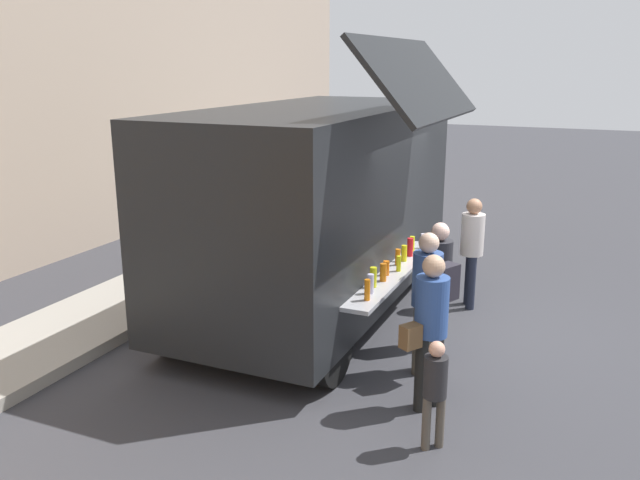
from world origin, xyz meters
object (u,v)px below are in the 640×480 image
Objects in this scene: trash_bin at (284,217)px; customer_extra_browsing at (472,243)px; food_truck_main at (318,203)px; customer_rear_waiting at (430,320)px; child_near_queue at (435,385)px; customer_front_ordering at (438,274)px; customer_mid_with_backpack at (430,289)px.

customer_extra_browsing is at bearing -119.88° from trash_bin.
trash_bin is 4.99m from customer_extra_browsing.
food_truck_main is at bearing -146.47° from trash_bin.
customer_rear_waiting is 0.82m from child_near_queue.
customer_extra_browsing is (-2.47, -4.30, 0.54)m from trash_bin.
food_truck_main is 2.04m from customer_front_ordering.
child_near_queue is (-6.32, -4.73, 0.21)m from trash_bin.
customer_mid_with_backpack is (-4.82, -4.27, 0.59)m from trash_bin.
customer_mid_with_backpack reaches higher than child_near_queue.
customer_mid_with_backpack is (-1.31, -1.95, -0.57)m from food_truck_main.
customer_extra_browsing is (2.35, -0.03, -0.05)m from customer_mid_with_backpack.
customer_front_ordering is (-4.06, -4.19, 0.53)m from trash_bin.
customer_front_ordering is at bearing -134.09° from trash_bin.
child_near_queue is (-0.70, -0.24, -0.34)m from customer_rear_waiting.
food_truck_main reaches higher than customer_front_ordering.
customer_mid_with_backpack is 0.83m from customer_rear_waiting.
customer_rear_waiting is 1.02× the size of customer_extra_browsing.
food_truck_main is 3.25× the size of customer_mid_with_backpack.
food_truck_main reaches higher than child_near_queue.
customer_mid_with_backpack reaches higher than customer_front_ordering.
food_truck_main reaches higher than trash_bin.
customer_rear_waiting is (-2.11, -2.16, -0.60)m from food_truck_main.
customer_front_ordering is at bearing -106.76° from food_truck_main.
customer_extra_browsing is at bearing -85.88° from customer_front_ordering.
customer_rear_waiting is 3.15m from customer_extra_browsing.
customer_mid_with_backpack is at bearing -42.66° from customer_rear_waiting.
customer_front_ordering is 2.34m from child_near_queue.
customer_front_ordering is 1.00× the size of customer_extra_browsing.
customer_extra_browsing is (3.15, 0.19, -0.02)m from customer_rear_waiting.
food_truck_main is at bearing -8.10° from customer_mid_with_backpack.
trash_bin is at bearing 33.25° from food_truck_main.
customer_extra_browsing is (1.59, -0.11, 0.00)m from customer_front_ordering.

